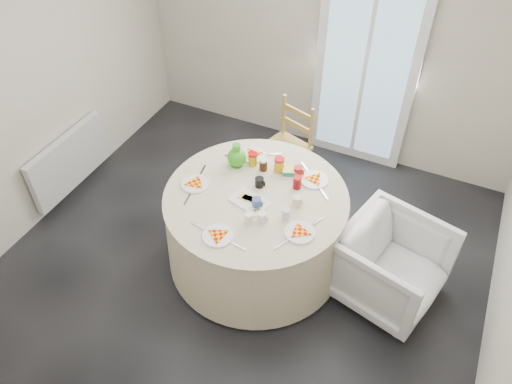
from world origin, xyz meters
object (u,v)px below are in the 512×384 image
at_px(table, 256,229).
at_px(wooden_chair, 285,145).
at_px(green_pitcher, 237,154).
at_px(armchair, 392,263).
at_px(radiator, 70,161).

bearing_deg(table, wooden_chair, 99.46).
bearing_deg(green_pitcher, wooden_chair, 101.13).
height_order(table, armchair, armchair).
bearing_deg(green_pitcher, table, -20.70).
distance_m(wooden_chair, green_pitcher, 0.88).
bearing_deg(radiator, armchair, 1.62).
bearing_deg(green_pitcher, armchair, 14.78).
bearing_deg(table, armchair, 5.96).
relative_size(radiator, table, 0.66).
bearing_deg(wooden_chair, green_pitcher, -81.57).
bearing_deg(armchair, table, 110.50).
bearing_deg(radiator, green_pitcher, 8.20).
distance_m(table, wooden_chair, 1.06).
relative_size(table, wooden_chair, 1.68).
bearing_deg(wooden_chair, table, -62.24).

